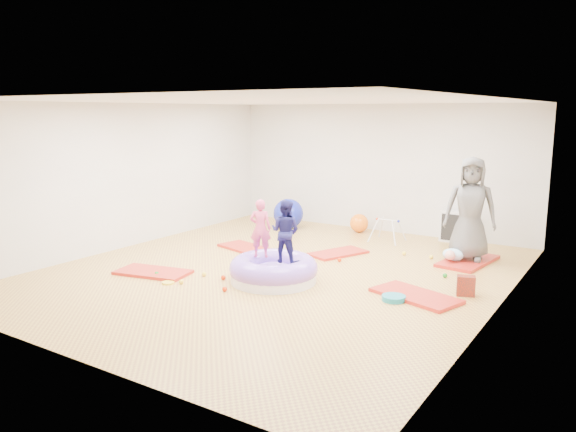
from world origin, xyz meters
The scene contains 19 objects.
room centered at (0.00, 0.00, 1.40)m, with size 7.01×8.01×2.81m.
gym_mat_front_left centered at (-1.67, -1.22, 0.03)m, with size 1.21×0.61×0.05m, color red.
gym_mat_mid_left centered at (-1.41, 0.96, 0.02)m, with size 1.13×0.56×0.05m, color red.
gym_mat_center_back centered at (0.30, 1.57, 0.02)m, with size 1.09×0.55×0.05m, color red.
gym_mat_right centered at (2.40, -0.03, 0.03)m, with size 1.25×0.63×0.05m, color red.
gym_mat_rear_right centered at (2.51, 2.29, 0.03)m, with size 1.34×0.67×0.06m, color red.
inflatable_cushion centered at (0.24, -0.50, 0.17)m, with size 1.39×1.39×0.44m.
child_pink centered at (-0.03, -0.46, 0.87)m, with size 0.34×0.22×0.93m, color #E14873.
child_navy centered at (0.47, -0.51, 0.89)m, with size 0.47×0.37×0.97m, color #15144B.
adult_caregiver centered at (2.49, 2.33, 0.96)m, with size 0.89×0.58×1.82m, color #515151.
infant centered at (2.30, 2.05, 0.17)m, with size 0.37×0.38×0.22m.
ball_pit_balls centered at (0.27, 0.10, 0.04)m, with size 4.05×3.65×0.08m.
exercise_ball_blue centered at (-1.76, 3.05, 0.34)m, with size 0.68×0.68×0.68m, color #141FA4.
exercise_ball_orange centered at (-0.23, 3.56, 0.20)m, with size 0.41×0.41×0.41m, color orange.
infant_play_gym centered at (0.69, 2.97, 0.32)m, with size 0.63×0.59×0.48m.
cube_shelf centered at (1.86, 3.79, 0.32)m, with size 0.63×0.31×0.63m.
balance_disc centered at (2.19, -0.34, 0.04)m, with size 0.34×0.34×0.08m, color teal.
backpack centered at (2.98, 0.44, 0.15)m, with size 0.25×0.16×0.29m, color #AA2007.
yellow_toy centered at (-1.07, -1.48, 0.01)m, with size 0.20×0.20×0.03m, color yellow.
Camera 1 is at (5.03, -7.52, 2.64)m, focal length 35.00 mm.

